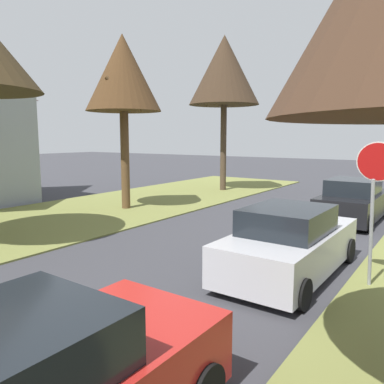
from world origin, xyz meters
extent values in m
cylinder|color=#9EA0A5|center=(4.02, 12.30, 1.16)|extent=(0.07, 0.38, 2.24)
cylinder|color=white|center=(4.02, 12.50, 2.60)|extent=(0.81, 0.14, 0.80)
cylinder|color=red|center=(4.02, 12.50, 2.60)|extent=(0.76, 0.15, 0.76)
cylinder|color=brown|center=(-6.33, 15.90, 2.11)|extent=(0.36, 0.36, 4.11)
cone|color=#462E19|center=(-6.33, 15.90, 5.72)|extent=(3.14, 3.14, 3.12)
cylinder|color=brown|center=(-6.13, 16.29, 4.84)|extent=(0.98, 0.62, 1.44)
cylinder|color=brown|center=(-5.82, 15.43, 4.80)|extent=(1.13, 1.21, 1.39)
cylinder|color=#453627|center=(-5.85, 23.36, 2.48)|extent=(0.35, 0.35, 4.85)
cone|color=#37281B|center=(-5.85, 23.36, 6.81)|extent=(3.96, 3.96, 3.81)
cylinder|color=#453627|center=(-6.30, 23.16, 5.62)|extent=(0.59, 1.08, 1.51)
cylinder|color=#453627|center=(-6.48, 23.72, 5.44)|extent=(0.91, 1.43, 1.20)
cylinder|color=#453627|center=(-6.24, 22.93, 5.35)|extent=(1.02, 0.97, 1.01)
cylinder|color=black|center=(1.48, 7.42, 0.30)|extent=(0.21, 0.60, 0.60)
cube|color=#BCBCC1|center=(2.38, 12.25, 0.59)|extent=(1.87, 4.42, 0.85)
cube|color=black|center=(2.38, 12.03, 1.29)|extent=(1.63, 2.04, 0.56)
cylinder|color=black|center=(1.53, 13.91, 0.30)|extent=(0.21, 0.60, 0.60)
cylinder|color=black|center=(3.27, 13.89, 0.30)|extent=(0.21, 0.60, 0.60)
cylinder|color=black|center=(1.49, 10.61, 0.30)|extent=(0.21, 0.60, 0.60)
cylinder|color=black|center=(3.23, 10.59, 0.30)|extent=(0.21, 0.60, 0.60)
cube|color=black|center=(2.25, 19.09, 0.59)|extent=(1.87, 4.42, 0.85)
cube|color=black|center=(2.25, 18.87, 1.29)|extent=(1.63, 2.04, 0.56)
cylinder|color=black|center=(1.40, 20.75, 0.30)|extent=(0.21, 0.60, 0.60)
cylinder|color=black|center=(1.36, 17.45, 0.30)|extent=(0.21, 0.60, 0.60)
cylinder|color=black|center=(3.10, 17.43, 0.30)|extent=(0.21, 0.60, 0.60)
camera|label=1|loc=(5.34, 4.10, 3.08)|focal=35.92mm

